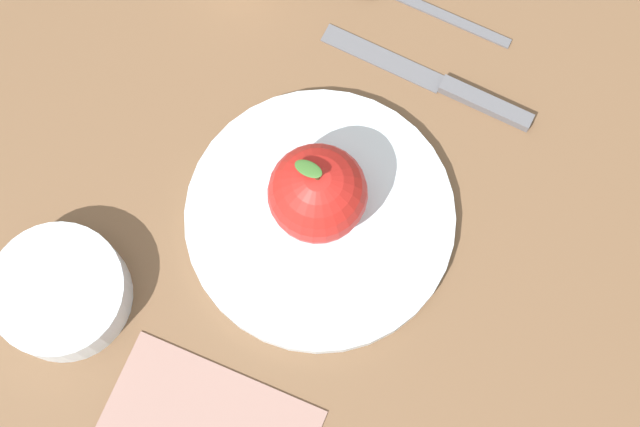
{
  "coord_description": "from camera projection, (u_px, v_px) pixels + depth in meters",
  "views": [
    {
      "loc": [
        -0.12,
        0.18,
        0.75
      ],
      "look_at": [
        -0.01,
        0.02,
        0.02
      ],
      "focal_mm": 52.21,
      "sensor_mm": 36.0,
      "label": 1
    }
  ],
  "objects": [
    {
      "name": "apple",
      "position": [
        319.0,
        195.0,
        0.73
      ],
      "size": [
        0.08,
        0.08,
        0.09
      ],
      "color": "#B21E19",
      "rests_on": "dinner_plate"
    },
    {
      "name": "side_bowl",
      "position": [
        60.0,
        292.0,
        0.74
      ],
      "size": [
        0.11,
        0.11,
        0.04
      ],
      "color": "silver",
      "rests_on": "ground_plane"
    },
    {
      "name": "dinner_plate",
      "position": [
        320.0,
        217.0,
        0.77
      ],
      "size": [
        0.22,
        0.22,
        0.01
      ],
      "color": "silver",
      "rests_on": "ground_plane"
    },
    {
      "name": "ground_plane",
      "position": [
        325.0,
        202.0,
        0.78
      ],
      "size": [
        2.4,
        2.4,
        0.0
      ],
      "primitive_type": "plane",
      "color": "brown"
    },
    {
      "name": "knife",
      "position": [
        446.0,
        86.0,
        0.81
      ],
      "size": [
        0.2,
        0.05,
        0.01
      ],
      "color": "#59595E",
      "rests_on": "ground_plane"
    }
  ]
}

